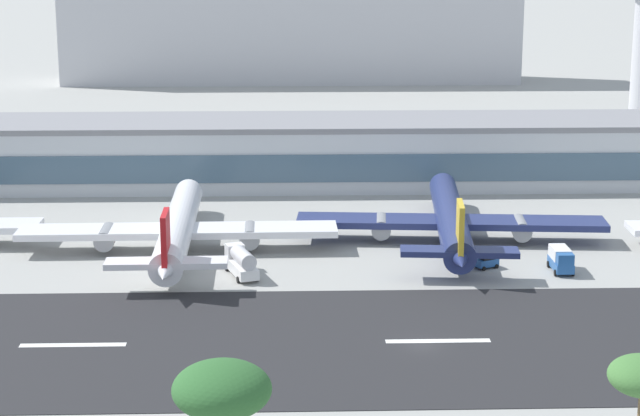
# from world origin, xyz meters

# --- Properties ---
(ground_plane) EXTENTS (1400.00, 1400.00, 0.00)m
(ground_plane) POSITION_xyz_m (0.00, 0.00, 0.00)
(ground_plane) COLOR #9E9E99
(runway_strip) EXTENTS (800.00, 38.18, 0.08)m
(runway_strip) POSITION_xyz_m (0.00, 1.30, 0.04)
(runway_strip) COLOR #262628
(runway_strip) RESTS_ON ground_plane
(runway_centreline_dash_3) EXTENTS (12.00, 1.20, 0.01)m
(runway_centreline_dash_3) POSITION_xyz_m (-39.46, 1.30, 0.09)
(runway_centreline_dash_3) COLOR white
(runway_centreline_dash_3) RESTS_ON runway_strip
(runway_centreline_dash_4) EXTENTS (12.00, 1.20, 0.01)m
(runway_centreline_dash_4) POSITION_xyz_m (1.98, 1.30, 0.09)
(runway_centreline_dash_4) COLOR white
(runway_centreline_dash_4) RESTS_ON runway_strip
(terminal_building) EXTENTS (142.26, 21.29, 12.00)m
(terminal_building) POSITION_xyz_m (-9.73, 86.11, 6.00)
(terminal_building) COLOR silver
(terminal_building) RESTS_ON ground_plane
(distant_hotel_block) EXTENTS (140.39, 24.02, 41.84)m
(distant_hotel_block) POSITION_xyz_m (-12.96, 236.00, 20.92)
(distant_hotel_block) COLOR #BCBCC1
(distant_hotel_block) RESTS_ON ground_plane
(airliner_red_tail_gate_1) EXTENTS (46.52, 51.13, 10.67)m
(airliner_red_tail_gate_1) POSITION_xyz_m (-30.97, 39.34, 3.40)
(airliner_red_tail_gate_1) COLOR white
(airliner_red_tail_gate_1) RESTS_ON ground_plane
(airliner_gold_tail_gate_2) EXTENTS (46.78, 50.77, 10.60)m
(airliner_gold_tail_gate_2) POSITION_xyz_m (9.48, 43.39, 3.37)
(airliner_gold_tail_gate_2) COLOR navy
(airliner_gold_tail_gate_2) RESTS_ON ground_plane
(service_box_truck_0) EXTENTS (2.69, 6.00, 3.25)m
(service_box_truck_0) POSITION_xyz_m (22.51, 28.24, 1.79)
(service_box_truck_0) COLOR #23569E
(service_box_truck_0) RESTS_ON ground_plane
(service_fuel_truck_1) EXTENTS (5.10, 8.89, 3.95)m
(service_fuel_truck_1) POSITION_xyz_m (-21.35, 27.62, 2.03)
(service_fuel_truck_1) COLOR white
(service_fuel_truck_1) RESTS_ON ground_plane
(service_baggage_tug_2) EXTENTS (3.58, 3.01, 2.20)m
(service_baggage_tug_2) POSITION_xyz_m (12.63, 30.24, 1.05)
(service_baggage_tug_2) COLOR #23569E
(service_baggage_tug_2) RESTS_ON ground_plane
(palm_tree_0) EXTENTS (7.01, 7.01, 16.46)m
(palm_tree_0) POSITION_xyz_m (-19.86, -46.70, 14.25)
(palm_tree_0) COLOR brown
(palm_tree_0) RESTS_ON ground_plane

